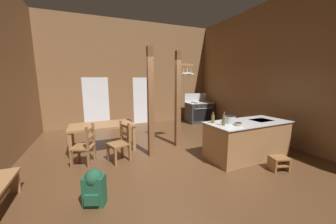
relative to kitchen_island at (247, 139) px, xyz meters
name	(u,v)px	position (x,y,z in m)	size (l,w,h in m)	color
ground_plane	(173,161)	(-1.83, 0.53, -0.51)	(7.92, 9.18, 0.10)	brown
wall_back	(134,74)	(-1.83, 4.79, 1.74)	(7.92, 0.14, 4.40)	brown
wall_right	(283,72)	(1.80, 0.53, 1.74)	(0.14, 9.18, 4.40)	brown
glazed_door_back_left	(96,103)	(-3.43, 4.72, 0.57)	(1.00, 0.01, 2.05)	white
glazed_panel_back_right	(143,101)	(-1.47, 4.72, 0.57)	(0.84, 0.01, 2.05)	white
kitchen_island	(247,139)	(0.00, 0.00, 0.00)	(2.20, 1.06, 0.92)	#9E7044
stove_range	(199,112)	(0.96, 3.87, 0.02)	(1.17, 0.86, 1.32)	#323232
support_post_with_pot_rack	(179,96)	(-1.25, 1.42, 1.02)	(0.58, 0.24, 2.75)	brown
support_post_center	(151,103)	(-2.23, 1.01, 0.92)	(0.14, 0.14, 2.75)	brown
step_stool	(279,162)	(0.10, -0.84, -0.28)	(0.42, 0.36, 0.30)	olive
dining_table	(102,127)	(-3.37, 1.90, 0.19)	(1.72, 0.94, 0.74)	#9E7044
ladderback_chair_near_window	(121,143)	(-3.02, 0.99, -0.01)	(0.57, 0.57, 0.95)	olive
ladderback_chair_by_post	(85,146)	(-3.81, 1.06, -0.01)	(0.57, 0.57, 0.95)	olive
backpack	(94,186)	(-3.65, -0.54, -0.14)	(0.38, 0.37, 0.60)	#1E5138
stockpot_on_counter	(230,120)	(-0.56, 0.02, 0.56)	(0.32, 0.25, 0.20)	silver
mixing_bowl_on_counter	(239,124)	(-0.52, -0.23, 0.50)	(0.19, 0.19, 0.07)	#B2A893
bottle_tall_on_counter	(213,119)	(-0.91, 0.21, 0.57)	(0.08, 0.08, 0.27)	brown
bottle_short_on_counter	(224,120)	(-0.83, -0.08, 0.59)	(0.08, 0.08, 0.32)	brown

